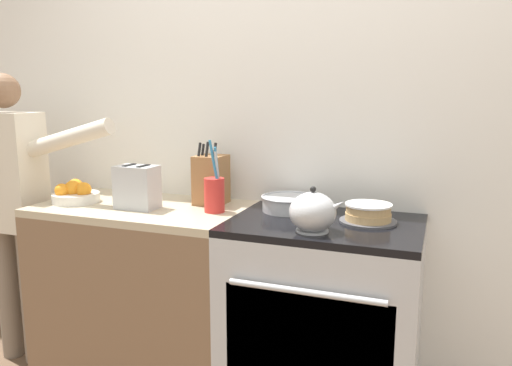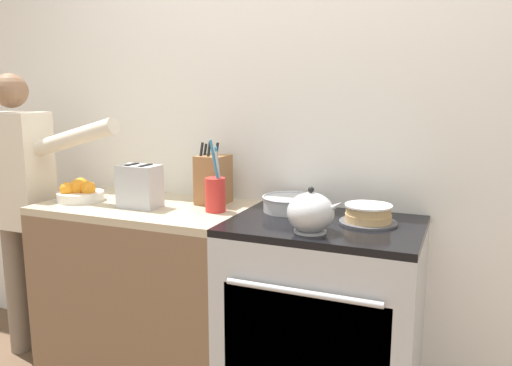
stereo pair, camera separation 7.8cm
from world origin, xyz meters
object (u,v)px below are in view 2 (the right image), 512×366
knife_block (213,179)px  utensil_crock (216,193)px  mixing_bowl (290,204)px  fruit_bowl (80,192)px  toaster (140,186)px  stove_range (322,324)px  tea_kettle (311,213)px  person_baker (20,194)px  layer_cake (368,215)px

knife_block → utensil_crock: utensil_crock is taller
utensil_crock → mixing_bowl: bearing=23.7°
knife_block → fruit_bowl: bearing=-162.6°
fruit_bowl → toaster: (0.37, -0.01, 0.06)m
knife_block → utensil_crock: 0.18m
stove_range → utensil_crock: 0.74m
knife_block → fruit_bowl: size_ratio=1.35×
tea_kettle → person_baker: bearing=176.5°
tea_kettle → mixing_bowl: bearing=122.1°
mixing_bowl → person_baker: (-1.44, -0.20, -0.03)m
stove_range → layer_cake: size_ratio=3.83×
layer_cake → knife_block: (-0.76, 0.10, 0.08)m
stove_range → person_baker: person_baker is taller
knife_block → utensil_crock: size_ratio=0.93×
toaster → tea_kettle: bearing=-6.7°
knife_block → toaster: knife_block is taller
utensil_crock → fruit_bowl: size_ratio=1.45×
tea_kettle → person_baker: size_ratio=0.15×
mixing_bowl → toaster: toaster is taller
layer_cake → person_baker: bearing=-176.3°
tea_kettle → utensil_crock: utensil_crock is taller
tea_kettle → utensil_crock: bearing=161.9°
layer_cake → person_baker: (-1.80, -0.12, -0.03)m
mixing_bowl → knife_block: bearing=177.9°
stove_range → person_baker: 1.70m
knife_block → layer_cake: bearing=-7.3°
fruit_bowl → utensil_crock: bearing=4.0°
fruit_bowl → layer_cake: bearing=4.2°
tea_kettle → knife_block: knife_block is taller
stove_range → tea_kettle: (-0.01, -0.16, 0.53)m
layer_cake → toaster: bearing=-173.8°
knife_block → person_baker: bearing=-168.4°
tea_kettle → mixing_bowl: size_ratio=0.87×
utensil_crock → person_baker: bearing=-176.7°
knife_block → person_baker: (-1.04, -0.21, -0.11)m
tea_kettle → person_baker: person_baker is taller
tea_kettle → mixing_bowl: (-0.19, 0.30, -0.04)m
knife_block → mixing_bowl: bearing=-2.1°
stove_range → knife_block: size_ratio=2.97×
layer_cake → knife_block: bearing=172.7°
mixing_bowl → utensil_crock: 0.34m
layer_cake → fruit_bowl: 1.41m
toaster → person_baker: size_ratio=0.13×
layer_cake → toaster: (-1.04, -0.11, 0.06)m
toaster → utensil_crock: bearing=9.5°
tea_kettle → layer_cake: bearing=50.0°
layer_cake → tea_kettle: 0.28m
tea_kettle → mixing_bowl: 0.35m
layer_cake → tea_kettle: bearing=-130.0°
toaster → stove_range: bearing=4.1°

